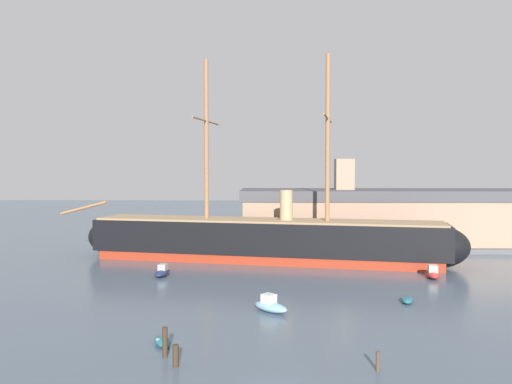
{
  "coord_description": "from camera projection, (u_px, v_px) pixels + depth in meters",
  "views": [
    {
      "loc": [
        -0.82,
        -29.95,
        13.68
      ],
      "look_at": [
        -2.05,
        33.56,
        10.94
      ],
      "focal_mm": 36.41,
      "sensor_mm": 36.0,
      "label": 1
    }
  ],
  "objects": [
    {
      "name": "dinghy_foreground_left",
      "position": [
        162.0,
        342.0,
        40.33
      ],
      "size": [
        2.09,
        2.75,
        0.6
      ],
      "color": "#236670",
      "rests_on": "ground"
    },
    {
      "name": "dinghy_mid_right",
      "position": [
        407.0,
        300.0,
        53.27
      ],
      "size": [
        1.72,
        2.74,
        0.6
      ],
      "color": "#236670",
      "rests_on": "ground"
    },
    {
      "name": "motorboat_distant_centre",
      "position": [
        278.0,
        242.0,
        94.11
      ],
      "size": [
        2.81,
        4.05,
        1.57
      ],
      "color": "#7FB2D6",
      "rests_on": "ground"
    },
    {
      "name": "motorboat_alongside_bow",
      "position": [
        162.0,
        272.0,
        66.51
      ],
      "size": [
        1.99,
        3.78,
        1.51
      ],
      "color": "#1E284C",
      "rests_on": "ground"
    },
    {
      "name": "dockside_warehouse_right",
      "position": [
        396.0,
        218.0,
        92.21
      ],
      "size": [
        59.44,
        17.46,
        15.57
      ],
      "color": "#565659",
      "rests_on": "ground"
    },
    {
      "name": "tall_ship",
      "position": [
        265.0,
        239.0,
        77.39
      ],
      "size": [
        62.4,
        18.38,
        30.3
      ],
      "color": "maroon",
      "rests_on": "ground"
    },
    {
      "name": "mooring_piling_nearest",
      "position": [
        165.0,
        342.0,
        37.8
      ],
      "size": [
        0.39,
        0.39,
        2.2
      ],
      "primitive_type": "cylinder",
      "color": "#382B1E",
      "rests_on": "ground"
    },
    {
      "name": "motorboat_near_centre",
      "position": [
        270.0,
        306.0,
        49.91
      ],
      "size": [
        4.0,
        3.94,
        1.67
      ],
      "color": "#7FB2D6",
      "rests_on": "ground"
    },
    {
      "name": "motorboat_alongside_stern",
      "position": [
        433.0,
        273.0,
        65.51
      ],
      "size": [
        2.24,
        4.16,
        1.66
      ],
      "color": "#B22D28",
      "rests_on": "ground"
    },
    {
      "name": "motorboat_far_left",
      "position": [
        118.0,
        248.0,
        87.05
      ],
      "size": [
        3.14,
        3.39,
        1.38
      ],
      "color": "#B22D28",
      "rests_on": "ground"
    },
    {
      "name": "mooring_piling_left_pair",
      "position": [
        176.0,
        356.0,
        35.95
      ],
      "size": [
        0.43,
        0.43,
        1.55
      ],
      "primitive_type": "cylinder",
      "color": "#382B1E",
      "rests_on": "ground"
    },
    {
      "name": "mooring_piling_right_pair",
      "position": [
        378.0,
        361.0,
        35.2
      ],
      "size": [
        0.28,
        0.28,
        1.33
      ],
      "primitive_type": "cylinder",
      "color": "#4C3D2D",
      "rests_on": "ground"
    }
  ]
}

